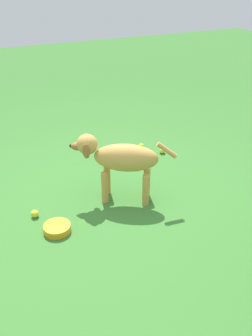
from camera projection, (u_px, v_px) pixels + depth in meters
name	position (u px, v px, depth m)	size (l,w,h in m)	color
ground	(104.00, 206.00, 3.31)	(14.00, 14.00, 0.00)	#38722D
dog	(120.00, 158.00, 3.22)	(0.52, 0.82, 0.63)	#C69347
tennis_ball_0	(141.00, 146.00, 4.27)	(0.07, 0.07, 0.07)	#C3D12D
tennis_ball_1	(35.00, 214.00, 3.16)	(0.07, 0.07, 0.07)	#C9D32D
tennis_ball_2	(162.00, 151.00, 4.18)	(0.07, 0.07, 0.07)	#C0D83A
water_bowl	(57.00, 228.00, 3.00)	(0.22, 0.22, 0.06)	orange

